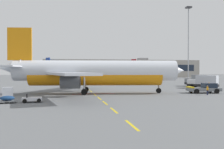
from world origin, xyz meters
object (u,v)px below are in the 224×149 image
at_px(airliner_foreground, 93,72).
at_px(uld_cargo_container, 8,92).
at_px(airliner_mid_left, 60,72).
at_px(apron_light_mast_far, 188,36).
at_px(airliner_far_center, 148,72).
at_px(ground_crew_worker, 207,89).
at_px(catering_truck, 204,82).
at_px(fuel_service_truck, 199,80).
at_px(pushback_tug, 205,88).

bearing_deg(airliner_foreground, uld_cargo_container, -164.75).
distance_m(airliner_mid_left, apron_light_mast_far, 68.07).
bearing_deg(airliner_far_center, ground_crew_worker, -101.57).
xyz_separation_m(catering_truck, fuel_service_truck, (2.87, 7.25, 0.00)).
bearing_deg(catering_truck, pushback_tug, -119.86).
height_order(airliner_far_center, catering_truck, airliner_far_center).
bearing_deg(airliner_mid_left, airliner_far_center, -9.14).
xyz_separation_m(airliner_foreground, airliner_mid_left, (-7.87, 83.46, -0.28)).
bearing_deg(airliner_mid_left, airliner_foreground, -84.61).
height_order(catering_truck, apron_light_mast_far, apron_light_mast_far).
bearing_deg(fuel_service_truck, airliner_foreground, -152.53).
xyz_separation_m(uld_cargo_container, apron_light_mast_far, (50.92, 37.46, 15.46)).
distance_m(uld_cargo_container, apron_light_mast_far, 65.08).
bearing_deg(catering_truck, uld_cargo_container, -163.33).
distance_m(pushback_tug, fuel_service_truck, 21.08).
bearing_deg(airliner_foreground, airliner_mid_left, 95.39).
xyz_separation_m(airliner_mid_left, apron_light_mast_far, (44.58, -49.87, 12.58)).
distance_m(fuel_service_truck, uld_cargo_container, 49.13).
bearing_deg(apron_light_mast_far, fuel_service_truck, -108.76).
relative_size(airliner_far_center, fuel_service_truck, 4.09).
xyz_separation_m(ground_crew_worker, uld_cargo_container, (-33.89, 2.44, -0.15)).
height_order(pushback_tug, uld_cargo_container, pushback_tug).
bearing_deg(fuel_service_truck, pushback_tug, -116.80).
distance_m(catering_truck, apron_light_mast_far, 30.17).
relative_size(airliner_foreground, airliner_mid_left, 1.16).
xyz_separation_m(pushback_tug, catering_truck, (6.63, 11.55, 0.74)).
relative_size(catering_truck, fuel_service_truck, 0.94).
xyz_separation_m(fuel_service_truck, ground_crew_worker, (-11.05, -22.29, -0.69)).
bearing_deg(apron_light_mast_far, pushback_tug, -113.03).
bearing_deg(uld_cargo_container, airliner_foreground, 15.25).
bearing_deg(apron_light_mast_far, airliner_mid_left, 131.80).
bearing_deg(pushback_tug, airliner_foreground, 172.42).
bearing_deg(uld_cargo_container, fuel_service_truck, 23.83).
bearing_deg(airliner_mid_left, pushback_tug, -71.36).
xyz_separation_m(pushback_tug, fuel_service_truck, (9.50, 18.80, 0.74)).
xyz_separation_m(airliner_far_center, ground_crew_worker, (-16.91, -82.62, -2.48)).
height_order(pushback_tug, airliner_mid_left, airliner_mid_left).
distance_m(airliner_foreground, pushback_tug, 21.64).
xyz_separation_m(airliner_far_center, uld_cargo_container, (-50.80, -80.18, -2.64)).
xyz_separation_m(pushback_tug, uld_cargo_container, (-35.44, -1.05, -0.10)).
distance_m(airliner_foreground, airliner_far_center, 84.63).
height_order(pushback_tug, apron_light_mast_far, apron_light_mast_far).
distance_m(airliner_mid_left, catering_truck, 82.86).
bearing_deg(uld_cargo_container, airliner_far_center, 57.64).
distance_m(airliner_foreground, uld_cargo_container, 15.06).
bearing_deg(pushback_tug, uld_cargo_container, -178.31).
relative_size(airliner_mid_left, ground_crew_worker, 17.95).
height_order(airliner_mid_left, fuel_service_truck, airliner_mid_left).
xyz_separation_m(airliner_foreground, catering_truck, (27.86, 8.72, -2.30)).
relative_size(pushback_tug, airliner_mid_left, 0.21).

